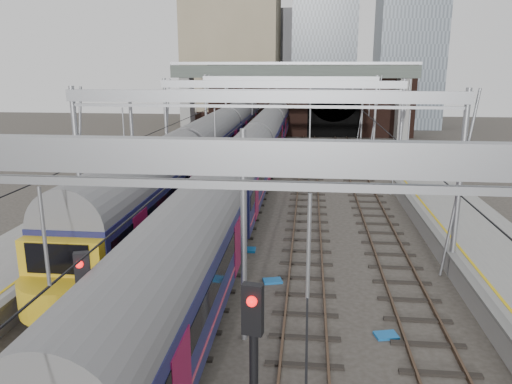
# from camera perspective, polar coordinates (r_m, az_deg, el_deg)

# --- Properties ---
(ground) EXTENTS (160.00, 160.00, 0.00)m
(ground) POSITION_cam_1_polar(r_m,az_deg,el_deg) (15.67, -2.33, -20.10)
(ground) COLOR #38332D
(ground) RESTS_ON ground
(tracks) EXTENTS (14.40, 80.00, 0.22)m
(tracks) POSITION_cam_1_polar(r_m,az_deg,el_deg) (29.22, 1.94, -3.32)
(tracks) COLOR #4C3828
(tracks) RESTS_ON ground
(overhead_line) EXTENTS (16.80, 80.00, 8.00)m
(overhead_line) POSITION_cam_1_polar(r_m,az_deg,el_deg) (34.41, 2.83, 10.45)
(overhead_line) COLOR gray
(overhead_line) RESTS_ON ground
(retaining_wall) EXTENTS (28.00, 2.75, 9.00)m
(retaining_wall) POSITION_cam_1_polar(r_m,az_deg,el_deg) (64.88, 5.64, 10.19)
(retaining_wall) COLOR black
(retaining_wall) RESTS_ON ground
(overbridge) EXTENTS (28.00, 3.00, 9.25)m
(overbridge) POSITION_cam_1_polar(r_m,az_deg,el_deg) (58.84, 4.25, 12.68)
(overbridge) COLOR gray
(overbridge) RESTS_ON ground
(city_skyline) EXTENTS (37.50, 27.50, 60.00)m
(city_skyline) POSITION_cam_1_polar(r_m,az_deg,el_deg) (83.68, 6.97, 19.80)
(city_skyline) COLOR tan
(city_skyline) RESTS_ON ground
(train_main) EXTENTS (2.71, 62.70, 4.69)m
(train_main) POSITION_cam_1_polar(r_m,az_deg,el_deg) (37.78, -0.04, 4.49)
(train_main) COLOR black
(train_main) RESTS_ON ground
(train_second) EXTENTS (2.90, 50.31, 4.96)m
(train_second) POSITION_cam_1_polar(r_m,az_deg,el_deg) (40.73, -5.30, 5.30)
(train_second) COLOR black
(train_second) RESTS_ON ground
(signal_near_left) EXTENTS (0.38, 0.46, 4.78)m
(signal_near_left) POSITION_cam_1_polar(r_m,az_deg,el_deg) (12.71, -18.50, -13.78)
(signal_near_left) COLOR black
(signal_near_left) RESTS_ON ground
(signal_near_centre) EXTENTS (0.40, 0.48, 5.20)m
(signal_near_centre) POSITION_cam_1_polar(r_m,az_deg,el_deg) (9.76, -0.29, -20.66)
(signal_near_centre) COLOR black
(signal_near_centre) RESTS_ON ground
(equip_cover_a) EXTENTS (0.90, 0.74, 0.09)m
(equip_cover_a) POSITION_cam_1_polar(r_m,az_deg,el_deg) (21.32, 1.90, -10.11)
(equip_cover_a) COLOR #165FAA
(equip_cover_a) RESTS_ON ground
(equip_cover_b) EXTENTS (0.93, 0.67, 0.11)m
(equip_cover_b) POSITION_cam_1_polar(r_m,az_deg,el_deg) (24.67, -1.12, -6.61)
(equip_cover_b) COLOR #165FAA
(equip_cover_b) RESTS_ON ground
(equip_cover_c) EXTENTS (0.85, 0.70, 0.09)m
(equip_cover_c) POSITION_cam_1_polar(r_m,az_deg,el_deg) (17.96, 14.64, -15.56)
(equip_cover_c) COLOR #165FAA
(equip_cover_c) RESTS_ON ground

